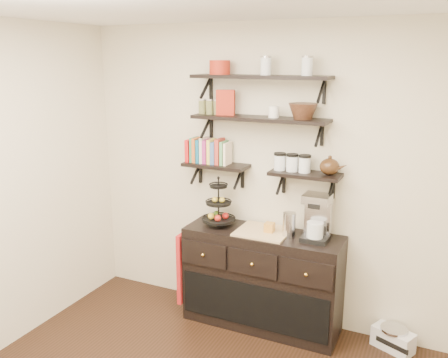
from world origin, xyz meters
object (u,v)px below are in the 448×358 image
at_px(sideboard, 262,279).
at_px(fruit_stand, 219,209).
at_px(radio, 393,339).
at_px(coffee_maker, 317,218).

relative_size(sideboard, fruit_stand, 3.18).
relative_size(sideboard, radio, 3.76).
distance_m(sideboard, radio, 1.20).
relative_size(fruit_stand, coffee_maker, 1.09).
height_order(fruit_stand, coffee_maker, fruit_stand).
height_order(fruit_stand, radio, fruit_stand).
xyz_separation_m(coffee_maker, radio, (0.68, 0.07, -0.99)).
distance_m(sideboard, fruit_stand, 0.74).
bearing_deg(coffee_maker, radio, 7.30).
xyz_separation_m(sideboard, coffee_maker, (0.47, 0.03, 0.64)).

